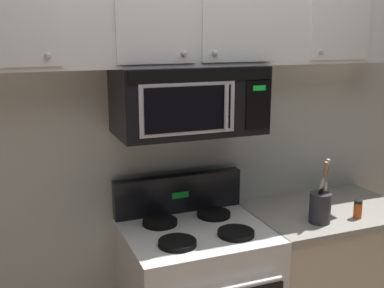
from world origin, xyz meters
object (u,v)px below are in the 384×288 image
over_range_microwave (188,100)px  spice_jar (358,209)px  utensil_crock_charcoal (320,205)px  salt_shaker (324,190)px

over_range_microwave → spice_jar: bearing=-18.5°
utensil_crock_charcoal → salt_shaker: (0.27, 0.33, -0.05)m
utensil_crock_charcoal → spice_jar: utensil_crock_charcoal is taller
over_range_microwave → utensil_crock_charcoal: 0.92m
over_range_microwave → salt_shaker: bearing=3.1°
utensil_crock_charcoal → spice_jar: bearing=-6.1°
over_range_microwave → utensil_crock_charcoal: (0.66, -0.28, -0.57)m
over_range_microwave → utensil_crock_charcoal: bearing=-22.5°
salt_shaker → spice_jar: 0.35m
salt_shaker → spice_jar: size_ratio=1.01×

